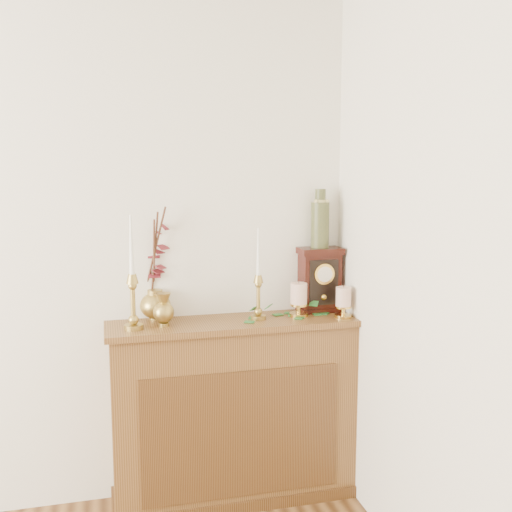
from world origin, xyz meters
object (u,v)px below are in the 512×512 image
object	(u,v)px
bud_vase	(164,310)
mantel_clock	(319,280)
ginger_jar	(157,268)
candlestick_left	(133,292)
ceramic_vase	(320,221)
candlestick_center	(258,290)

from	to	relation	value
bud_vase	mantel_clock	bearing A→B (deg)	8.54
bud_vase	ginger_jar	distance (m)	0.25
candlestick_left	mantel_clock	world-z (taller)	candlestick_left
ginger_jar	ceramic_vase	distance (m)	0.86
mantel_clock	ceramic_vase	xyz separation A→B (m)	(-0.00, 0.00, 0.30)
bud_vase	ceramic_vase	distance (m)	0.92
ginger_jar	ceramic_vase	size ratio (longest dim) A/B	1.86
candlestick_center	mantel_clock	bearing A→B (deg)	15.55
candlestick_center	mantel_clock	size ratio (longest dim) A/B	1.35
ginger_jar	mantel_clock	distance (m)	0.84
candlestick_center	mantel_clock	xyz separation A→B (m)	(0.35, 0.10, 0.02)
mantel_clock	candlestick_center	bearing A→B (deg)	-165.08
candlestick_left	bud_vase	xyz separation A→B (m)	(0.14, 0.01, -0.09)
candlestick_left	ginger_jar	bearing A→B (deg)	55.67
mantel_clock	ceramic_vase	world-z (taller)	ceramic_vase
candlestick_center	ceramic_vase	bearing A→B (deg)	16.01
candlestick_center	ceramic_vase	world-z (taller)	ceramic_vase
candlestick_center	ceramic_vase	xyz separation A→B (m)	(0.35, 0.10, 0.32)
ceramic_vase	ginger_jar	bearing A→B (deg)	176.46
candlestick_left	candlestick_center	xyz separation A→B (m)	(0.61, 0.04, -0.03)
bud_vase	ginger_jar	size ratio (longest dim) A/B	0.29
mantel_clock	ceramic_vase	size ratio (longest dim) A/B	1.11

